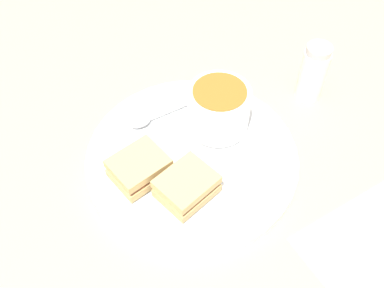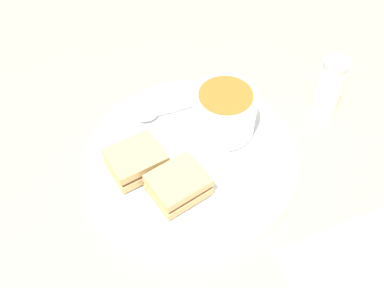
{
  "view_description": "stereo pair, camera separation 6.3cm",
  "coord_description": "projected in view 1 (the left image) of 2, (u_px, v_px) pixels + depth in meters",
  "views": [
    {
      "loc": [
        -0.04,
        -0.4,
        0.53
      ],
      "look_at": [
        0.0,
        0.0,
        0.04
      ],
      "focal_mm": 42.0,
      "sensor_mm": 36.0,
      "label": 1
    },
    {
      "loc": [
        0.03,
        -0.4,
        0.53
      ],
      "look_at": [
        0.0,
        0.0,
        0.04
      ],
      "focal_mm": 42.0,
      "sensor_mm": 36.0,
      "label": 2
    }
  ],
  "objects": [
    {
      "name": "soup_bowl",
      "position": [
        219.0,
        108.0,
        0.66
      ],
      "size": [
        0.09,
        0.09,
        0.07
      ],
      "color": "white",
      "rests_on": "plate"
    },
    {
      "name": "sandwich_half_near",
      "position": [
        139.0,
        168.0,
        0.61
      ],
      "size": [
        0.09,
        0.09,
        0.03
      ],
      "rotation": [
        0.0,
        0.0,
        3.75
      ],
      "color": "tan",
      "rests_on": "plate"
    },
    {
      "name": "sandwich_half_far",
      "position": [
        187.0,
        186.0,
        0.59
      ],
      "size": [
        0.09,
        0.09,
        0.03
      ],
      "rotation": [
        0.0,
        0.0,
        3.82
      ],
      "color": "tan",
      "rests_on": "plate"
    },
    {
      "name": "salt_shaker",
      "position": [
        313.0,
        73.0,
        0.71
      ],
      "size": [
        0.04,
        0.04,
        0.1
      ],
      "color": "silver",
      "rests_on": "ground_plane"
    },
    {
      "name": "plate",
      "position": [
        192.0,
        156.0,
        0.66
      ],
      "size": [
        0.31,
        0.31,
        0.02
      ],
      "color": "white",
      "rests_on": "ground_plane"
    },
    {
      "name": "ground_plane",
      "position": [
        192.0,
        160.0,
        0.66
      ],
      "size": [
        2.4,
        2.4,
        0.0
      ],
      "primitive_type": "plane",
      "color": "#D1B27F"
    },
    {
      "name": "spoon",
      "position": [
        146.0,
        119.0,
        0.69
      ],
      "size": [
        0.12,
        0.06,
        0.01
      ],
      "rotation": [
        0.0,
        0.0,
        9.84
      ],
      "color": "silver",
      "rests_on": "plate"
    }
  ]
}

